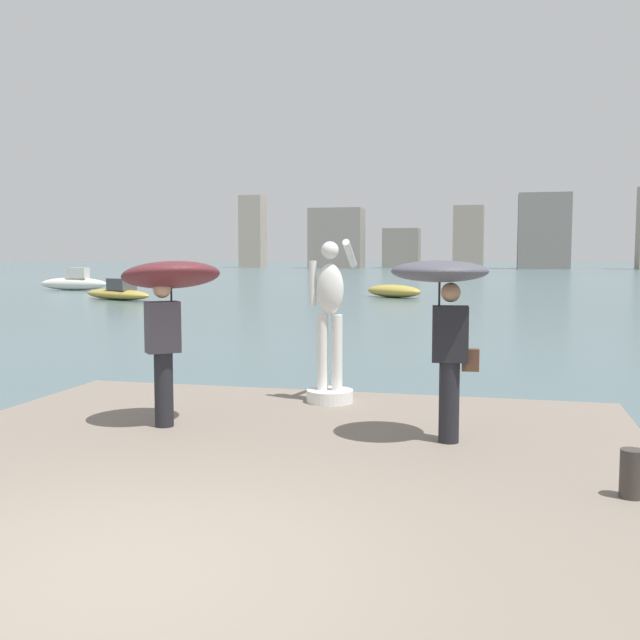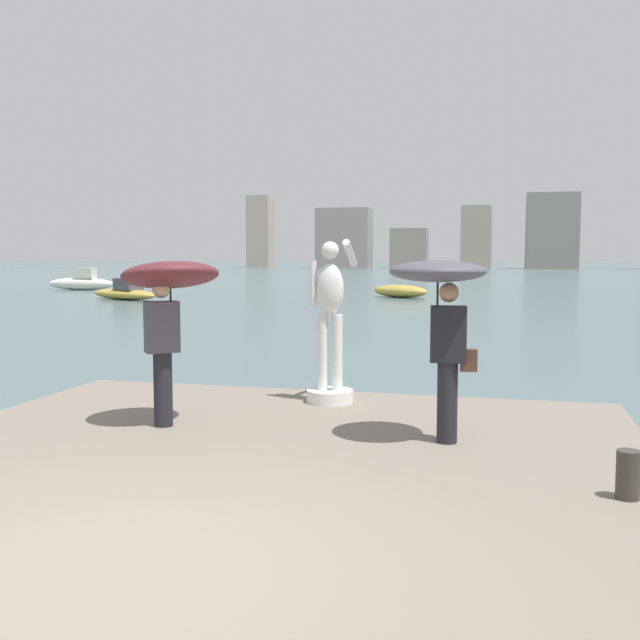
# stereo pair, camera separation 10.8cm
# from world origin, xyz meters

# --- Properties ---
(ground_plane) EXTENTS (400.00, 400.00, 0.00)m
(ground_plane) POSITION_xyz_m (0.00, 40.00, 0.00)
(ground_plane) COLOR #4C666B
(pier) EXTENTS (7.92, 9.37, 0.40)m
(pier) POSITION_xyz_m (0.00, 1.68, 0.20)
(pier) COLOR slate
(pier) RESTS_ON ground
(statue_white_figure) EXTENTS (0.64, 0.88, 2.24)m
(statue_white_figure) POSITION_xyz_m (0.09, 5.55, 1.33)
(statue_white_figure) COLOR white
(statue_white_figure) RESTS_ON pier
(onlooker_left) EXTENTS (1.63, 1.63, 2.01)m
(onlooker_left) POSITION_xyz_m (-1.44, 3.76, 2.00)
(onlooker_left) COLOR black
(onlooker_left) RESTS_ON pier
(onlooker_right) EXTENTS (1.12, 1.13, 1.97)m
(onlooker_right) POSITION_xyz_m (1.74, 3.74, 1.96)
(onlooker_right) COLOR black
(onlooker_right) RESTS_ON pier
(mooring_bollard) EXTENTS (0.20, 0.20, 0.41)m
(mooring_bollard) POSITION_xyz_m (3.43, 2.22, 0.60)
(mooring_bollard) COLOR #38332D
(mooring_bollard) RESTS_ON pier
(boat_mid) EXTENTS (4.96, 1.10, 1.52)m
(boat_mid) POSITION_xyz_m (-25.53, 40.35, 0.53)
(boat_mid) COLOR silver
(boat_mid) RESTS_ON ground
(boat_far) EXTENTS (5.24, 3.33, 1.15)m
(boat_far) POSITION_xyz_m (-17.44, 31.55, 0.39)
(boat_far) COLOR #B2993D
(boat_far) RESTS_ON ground
(boat_leftward) EXTENTS (3.94, 3.28, 0.72)m
(boat_leftward) POSITION_xyz_m (-3.40, 37.14, 0.36)
(boat_leftward) COLOR #B2993D
(boat_leftward) RESTS_ON ground
(distant_skyline) EXTENTS (92.32, 9.92, 13.83)m
(distant_skyline) POSITION_xyz_m (0.81, 123.20, 5.77)
(distant_skyline) COLOR #A89989
(distant_skyline) RESTS_ON ground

